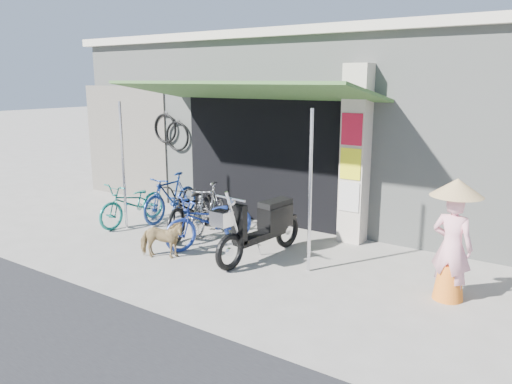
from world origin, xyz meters
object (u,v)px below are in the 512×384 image
Objects in this scene: bike_black at (192,208)px; moped at (262,227)px; street_dog at (161,239)px; nun at (453,240)px; bike_teal at (133,203)px; bike_silver at (209,208)px; bike_navy at (210,221)px; bike_blue at (171,197)px.

bike_black is 0.94× the size of moped.
nun reaches higher than street_dog.
street_dog is 0.46× the size of nun.
bike_teal is 1.58m from bike_silver.
nun is at bearing -19.73° from bike_black.
moped is (1.03, 0.02, 0.06)m from bike_navy.
bike_teal is 2.11m from street_dog.
bike_teal is 0.95× the size of bike_navy.
bike_black reaches higher than bike_blue.
bike_silver is at bearing 152.17° from bike_navy.
bike_silver is 1.55m from street_dog.
bike_silver is 0.94× the size of nun.
nun is at bearing -22.51° from bike_silver.
bike_teal is 5.91m from nun.
bike_navy is 1.06× the size of nun.
bike_black is 1.77m from moped.
bike_silver is (1.52, 0.44, 0.02)m from bike_teal.
bike_black is 0.31m from bike_silver.
bike_teal is at bearing 171.30° from bike_black.
bike_silver is (1.12, -0.19, -0.02)m from bike_blue.
nun is at bearing -9.73° from bike_blue.
bike_blue reaches higher than bike_navy.
street_dog is at bearing -137.43° from moped.
bike_black is 1.24× the size of bike_silver.
bike_teal is 1.36m from bike_black.
bike_black is 2.50× the size of street_dog.
bike_navy is 1.03m from moped.
nun reaches higher than bike_teal.
bike_black is at bearing -27.49° from bike_blue.
bike_teal is at bearing -176.06° from moped.
moped reaches higher than bike_silver.
bike_navy is (1.66, -0.80, -0.03)m from bike_blue.
bike_silver is 1.68m from moped.
bike_black is 4.57m from nun.
bike_black is (0.95, -0.45, 0.02)m from bike_blue.
bike_black is 1.34m from street_dog.
bike_silver is 0.88× the size of bike_navy.
nun reaches higher than bike_blue.
bike_black is at bearing 174.37° from bike_navy.
bike_silver reaches higher than bike_teal.
moped is at bearing -18.33° from bike_blue.
bike_blue is 1.14m from bike_silver.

